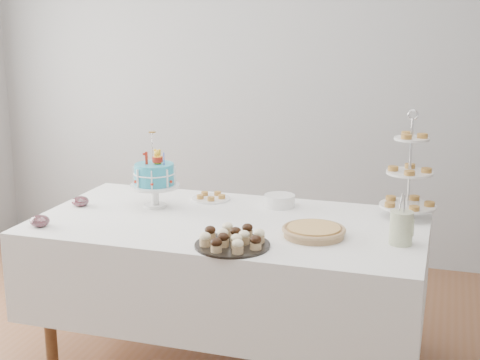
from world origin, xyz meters
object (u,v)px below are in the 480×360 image
(pastry_plate, at_px, (211,197))
(cupcake_tray, at_px, (232,238))
(tiered_stand, at_px, (409,173))
(utensil_pitcher, at_px, (401,227))
(table, at_px, (229,264))
(plate_stack, at_px, (280,201))
(birthday_cake, at_px, (155,187))
(jam_bowl_a, at_px, (40,221))
(jam_bowl_b, at_px, (80,201))
(pie, at_px, (314,231))

(pastry_plate, bearing_deg, cupcake_tray, -63.22)
(tiered_stand, xyz_separation_m, utensil_pitcher, (0.00, -0.43, -0.15))
(table, relative_size, plate_stack, 11.71)
(birthday_cake, height_order, plate_stack, birthday_cake)
(birthday_cake, xyz_separation_m, cupcake_tray, (0.59, -0.47, -0.07))
(plate_stack, height_order, utensil_pitcher, utensil_pitcher)
(table, relative_size, birthday_cake, 4.78)
(jam_bowl_a, bearing_deg, birthday_cake, 50.92)
(plate_stack, distance_m, pastry_plate, 0.40)
(tiered_stand, bearing_deg, jam_bowl_b, -169.39)
(cupcake_tray, relative_size, pastry_plate, 1.57)
(pie, height_order, utensil_pitcher, utensil_pitcher)
(cupcake_tray, xyz_separation_m, plate_stack, (0.04, 0.68, -0.01))
(jam_bowl_b, bearing_deg, birthday_cake, 15.12)
(cupcake_tray, bearing_deg, pie, 37.58)
(birthday_cake, xyz_separation_m, jam_bowl_b, (-0.39, -0.11, -0.08))
(pie, bearing_deg, jam_bowl_b, 174.39)
(birthday_cake, xyz_separation_m, tiered_stand, (1.29, 0.21, 0.12))
(table, relative_size, jam_bowl_b, 20.82)
(plate_stack, height_order, jam_bowl_a, plate_stack)
(cupcake_tray, relative_size, utensil_pitcher, 1.46)
(birthday_cake, distance_m, pie, 0.93)
(jam_bowl_a, bearing_deg, pastry_plate, 48.69)
(birthday_cake, relative_size, plate_stack, 2.45)
(table, height_order, cupcake_tray, cupcake_tray)
(utensil_pitcher, bearing_deg, pastry_plate, 174.27)
(birthday_cake, relative_size, jam_bowl_a, 4.23)
(jam_bowl_b, distance_m, utensil_pitcher, 1.69)
(birthday_cake, xyz_separation_m, pie, (0.90, -0.23, -0.08))
(birthday_cake, distance_m, plate_stack, 0.67)
(table, distance_m, jam_bowl_b, 0.88)
(jam_bowl_b, bearing_deg, plate_stack, 17.07)
(table, distance_m, pie, 0.53)
(utensil_pitcher, bearing_deg, plate_stack, 164.36)
(plate_stack, height_order, pastry_plate, plate_stack)
(pie, xyz_separation_m, pastry_plate, (-0.67, 0.46, -0.01))
(tiered_stand, bearing_deg, table, -158.72)
(pastry_plate, relative_size, jam_bowl_a, 2.25)
(jam_bowl_a, distance_m, jam_bowl_b, 0.37)
(birthday_cake, distance_m, utensil_pitcher, 1.31)
(cupcake_tray, distance_m, jam_bowl_a, 0.98)
(cupcake_tray, xyz_separation_m, jam_bowl_a, (-0.98, -0.01, -0.01))
(pie, height_order, jam_bowl_a, jam_bowl_a)
(table, distance_m, birthday_cake, 0.57)
(birthday_cake, xyz_separation_m, plate_stack, (0.63, 0.21, -0.08))
(tiered_stand, bearing_deg, birthday_cake, -170.78)
(pastry_plate, bearing_deg, tiered_stand, -1.00)
(birthday_cake, bearing_deg, jam_bowl_b, 178.07)
(cupcake_tray, relative_size, plate_stack, 2.05)
(tiered_stand, relative_size, utensil_pitcher, 2.37)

